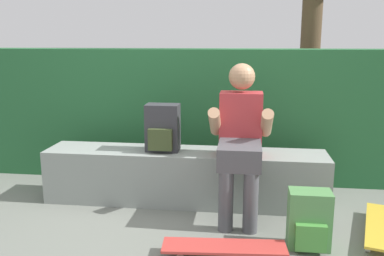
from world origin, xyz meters
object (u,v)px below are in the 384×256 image
(skateboard_near_person, at_px, (224,248))
(skateboard_beside_bench, at_px, (381,226))
(bench_main, at_px, (185,176))
(person_skater, at_px, (240,136))
(backpack_on_ground, at_px, (309,221))
(backpack_on_bench, at_px, (163,128))

(skateboard_near_person, bearing_deg, skateboard_beside_bench, 22.65)
(bench_main, xyz_separation_m, person_skater, (0.47, -0.21, 0.43))
(skateboard_near_person, bearing_deg, person_skater, 83.85)
(skateboard_near_person, bearing_deg, bench_main, 112.91)
(skateboard_beside_bench, bearing_deg, bench_main, 162.47)
(skateboard_near_person, distance_m, skateboard_beside_bench, 1.19)
(bench_main, relative_size, skateboard_beside_bench, 2.91)
(skateboard_beside_bench, relative_size, backpack_on_ground, 2.06)
(bench_main, bearing_deg, person_skater, -24.00)
(backpack_on_bench, bearing_deg, skateboard_near_person, -57.76)
(person_skater, distance_m, backpack_on_bench, 0.69)
(skateboard_beside_bench, bearing_deg, skateboard_near_person, -157.35)
(skateboard_near_person, bearing_deg, backpack_on_ground, 21.70)
(backpack_on_bench, bearing_deg, skateboard_beside_bench, -15.38)
(backpack_on_ground, bearing_deg, person_skater, 134.02)
(person_skater, bearing_deg, skateboard_beside_bench, -14.38)
(bench_main, height_order, backpack_on_ground, bench_main)
(bench_main, height_order, person_skater, person_skater)
(bench_main, xyz_separation_m, backpack_on_bench, (-0.19, -0.01, 0.42))
(person_skater, height_order, skateboard_beside_bench, person_skater)
(person_skater, distance_m, skateboard_beside_bench, 1.20)
(skateboard_beside_bench, height_order, backpack_on_bench, backpack_on_bench)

